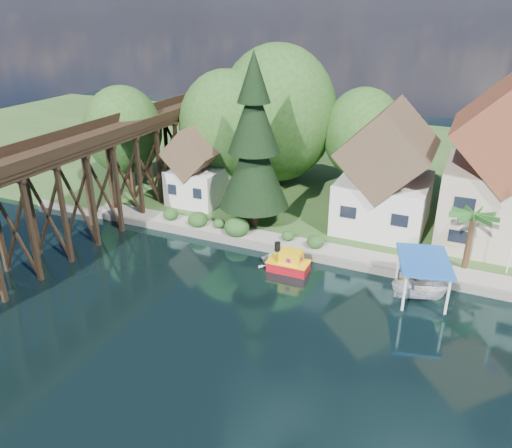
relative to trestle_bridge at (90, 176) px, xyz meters
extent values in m
plane|color=black|center=(16.00, -5.17, -5.35)|extent=(140.00, 140.00, 0.00)
cube|color=#2A4F1F|center=(16.00, 28.83, -5.10)|extent=(140.00, 52.00, 0.50)
cube|color=slate|center=(20.00, 2.83, -5.04)|extent=(60.00, 0.40, 0.62)
cube|color=gray|center=(22.00, 4.13, -4.82)|extent=(50.00, 2.60, 0.06)
cube|color=black|center=(0.00, -8.37, -1.35)|extent=(4.00, 0.36, 8.00)
cube|color=black|center=(0.00, -5.17, -1.35)|extent=(4.00, 0.36, 8.00)
cube|color=black|center=(0.00, -1.97, -1.35)|extent=(4.00, 0.36, 8.00)
cube|color=black|center=(0.00, 1.23, -1.35)|extent=(4.00, 0.36, 8.00)
cube|color=black|center=(0.00, 4.43, -1.35)|extent=(4.00, 0.36, 8.00)
cube|color=black|center=(0.00, 7.63, -1.35)|extent=(4.00, 0.36, 8.00)
cube|color=black|center=(0.00, 10.83, -1.35)|extent=(4.00, 0.36, 8.00)
cube|color=black|center=(0.00, 14.03, -1.35)|extent=(4.00, 0.36, 8.00)
cube|color=black|center=(0.00, 17.23, -1.35)|extent=(4.00, 0.36, 8.00)
cube|color=black|center=(0.00, 20.43, -1.35)|extent=(4.00, 0.36, 8.00)
cube|color=black|center=(-1.75, 0.83, 2.70)|extent=(0.35, 44.00, 0.35)
cube|color=black|center=(1.75, 0.83, 2.70)|extent=(0.35, 44.00, 0.35)
cube|color=black|center=(0.00, 0.83, 3.00)|extent=(4.00, 44.00, 0.30)
cube|color=black|center=(-2.00, 0.83, 3.55)|extent=(0.12, 44.00, 0.80)
cube|color=black|center=(2.00, 0.83, 3.55)|extent=(0.12, 44.00, 0.80)
cube|color=silver|center=(23.00, 10.83, -2.60)|extent=(7.50, 8.00, 4.50)
cube|color=brown|center=(23.00, 10.83, 2.35)|extent=(7.64, 8.64, 7.64)
cube|color=black|center=(20.90, 6.79, -2.37)|extent=(1.35, 0.08, 1.00)
cube|color=black|center=(25.10, 6.79, -2.37)|extent=(1.35, 0.08, 1.00)
cube|color=#B9A890|center=(32.00, 11.33, -1.60)|extent=(8.50, 8.50, 6.50)
cube|color=maroon|center=(32.00, 11.33, 4.71)|extent=(8.65, 9.18, 8.65)
cube|color=black|center=(29.62, 7.04, -1.27)|extent=(1.53, 0.08, 1.00)
cube|color=silver|center=(5.00, 9.33, -3.10)|extent=(5.00, 5.00, 3.50)
cube|color=brown|center=(5.00, 9.33, 0.45)|extent=(5.09, 5.40, 5.09)
cube|color=black|center=(3.60, 6.79, -2.92)|extent=(0.90, 0.08, 1.00)
cube|color=black|center=(6.40, 6.79, -2.92)|extent=(0.90, 0.08, 1.00)
cylinder|color=#382314|center=(6.00, 13.83, -2.60)|extent=(0.50, 0.50, 4.50)
ellipsoid|color=#224518|center=(6.00, 13.83, 2.15)|extent=(4.40, 4.40, 5.06)
cylinder|color=#382314|center=(10.00, 17.83, -2.37)|extent=(0.50, 0.50, 4.95)
ellipsoid|color=#224518|center=(10.00, 17.83, 2.85)|extent=(5.00, 5.00, 5.75)
cylinder|color=#382314|center=(19.00, 18.83, -2.82)|extent=(0.50, 0.50, 4.05)
ellipsoid|color=#224518|center=(19.00, 18.83, 1.45)|extent=(4.00, 4.00, 4.60)
cylinder|color=#382314|center=(-4.00, 9.83, -2.82)|extent=(0.50, 0.50, 4.05)
ellipsoid|color=#224518|center=(-4.00, 9.83, 1.45)|extent=(4.00, 4.00, 4.60)
ellipsoid|color=#184418|center=(8.00, 4.03, -4.08)|extent=(1.98, 1.98, 1.53)
ellipsoid|color=#184418|center=(10.00, 4.33, -4.25)|extent=(1.54, 1.54, 1.19)
ellipsoid|color=#184418|center=(12.00, 3.83, -4.00)|extent=(2.20, 2.20, 1.70)
ellipsoid|color=#184418|center=(5.00, 4.23, -4.17)|extent=(1.76, 1.76, 1.36)
ellipsoid|color=#184418|center=(16.50, 4.43, -4.25)|extent=(1.54, 1.54, 1.19)
ellipsoid|color=#184418|center=(19.00, 4.13, -4.17)|extent=(1.76, 1.76, 1.36)
cylinder|color=#382314|center=(12.43, 6.51, -3.45)|extent=(0.84, 0.84, 2.79)
cone|color=black|center=(12.43, 6.51, 0.73)|extent=(6.14, 6.14, 7.44)
cone|color=black|center=(12.43, 6.51, 4.91)|extent=(4.46, 4.46, 6.04)
cone|color=black|center=(12.43, 6.51, 8.16)|extent=(2.79, 2.79, 4.18)
cylinder|color=#382314|center=(30.38, 5.46, -2.78)|extent=(0.41, 0.41, 4.13)
ellipsoid|color=#1B521C|center=(30.38, 5.46, -0.53)|extent=(3.68, 3.68, 0.94)
cube|color=#A90B15|center=(18.05, 0.49, -4.99)|extent=(3.11, 1.70, 0.82)
cube|color=yellow|center=(18.05, 0.49, -4.55)|extent=(3.21, 1.80, 0.10)
cube|color=yellow|center=(18.26, 0.49, -4.12)|extent=(1.66, 1.26, 1.02)
cylinder|color=black|center=(17.13, 0.47, -3.45)|extent=(0.45, 0.45, 0.72)
cylinder|color=#920B6C|center=(18.27, -0.14, -4.12)|extent=(0.37, 0.09, 0.37)
cylinder|color=#920B6C|center=(18.24, 1.13, -4.12)|extent=(0.37, 0.09, 0.37)
cylinder|color=#920B6C|center=(19.08, 0.51, -4.12)|extent=(0.09, 0.37, 0.37)
imported|color=white|center=(17.50, 0.62, -4.95)|extent=(4.69, 4.16, 0.80)
imported|color=silver|center=(27.78, 0.45, -4.60)|extent=(4.14, 2.39, 1.50)
cube|color=blue|center=(27.78, 0.45, -2.33)|extent=(4.42, 5.50, 0.18)
cylinder|color=white|center=(29.62, -1.25, -3.69)|extent=(0.18, 0.18, 2.71)
cylinder|color=white|center=(28.57, 2.83, -3.69)|extent=(0.18, 0.18, 2.71)
cylinder|color=white|center=(26.99, -1.93, -3.69)|extent=(0.18, 0.18, 2.71)
cylinder|color=white|center=(25.94, 2.16, -3.69)|extent=(0.18, 0.18, 2.71)
imported|color=yellow|center=(27.22, 1.54, -4.70)|extent=(3.01, 2.80, 1.30)
camera|label=1|loc=(29.57, -31.29, 13.54)|focal=35.00mm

